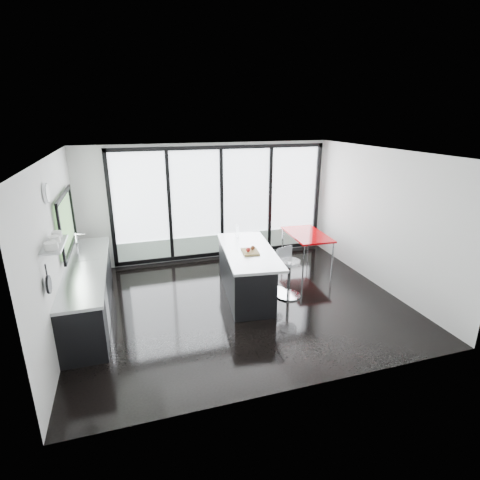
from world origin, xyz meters
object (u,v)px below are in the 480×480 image
object	(u,v)px
bar_stool_near	(289,279)
red_table	(306,249)
bar_stool_far	(276,277)
island	(245,271)

from	to	relation	value
bar_stool_near	red_table	xyz separation A→B (m)	(1.10, 1.45, -0.00)
bar_stool_near	bar_stool_far	size ratio (longest dim) A/B	1.21
bar_stool_near	bar_stool_far	xyz separation A→B (m)	(-0.15, 0.28, -0.07)
island	red_table	bearing A→B (deg)	29.20
island	bar_stool_near	world-z (taller)	island
bar_stool_far	red_table	distance (m)	1.72
bar_stool_far	bar_stool_near	bearing A→B (deg)	-74.98
island	bar_stool_near	size ratio (longest dim) A/B	3.09
island	red_table	distance (m)	2.15
island	bar_stool_near	bearing A→B (deg)	-27.64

